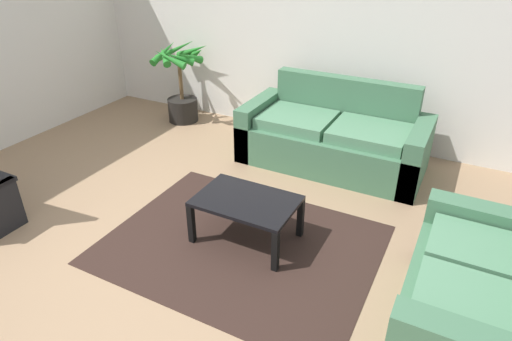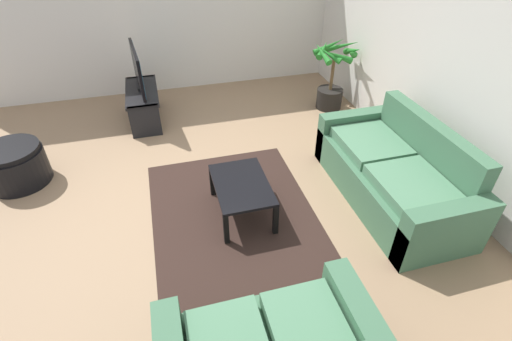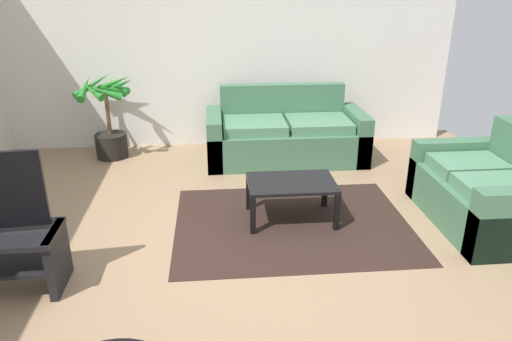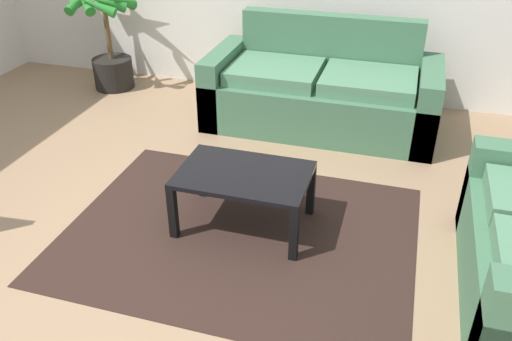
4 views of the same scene
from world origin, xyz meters
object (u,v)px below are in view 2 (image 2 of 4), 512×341
Objects in this scene: coffee_table at (242,188)px; ottoman at (15,165)px; tv_stand at (143,100)px; potted_palm at (332,79)px; couch_main at (393,175)px; tv at (137,69)px.

ottoman reaches higher than coffee_table.
potted_palm is (0.37, 2.85, 0.17)m from tv_stand.
couch_main is 2.40× the size of coffee_table.
couch_main reaches higher than ottoman.
coffee_table is 0.78× the size of potted_palm.
coffee_table is 2.71m from ottoman.
ottoman is at bearing -51.73° from tv.
coffee_table is at bearing -43.50° from potted_palm.
potted_palm reaches higher than couch_main.
ottoman is (1.19, -1.50, -0.56)m from tv.
couch_main is 1.95× the size of tv.
tv is 0.96× the size of potted_palm.
potted_palm is at bearing 100.59° from ottoman.
potted_palm is (0.37, 2.85, -0.32)m from tv.
couch_main is 3.69m from tv.
tv reaches higher than couch_main.
tv is 2.62m from coffee_table.
coffee_table is (2.42, 0.91, -0.45)m from tv.
potted_palm is at bearing 82.58° from tv_stand.
coffee_table is (-0.19, -1.66, 0.04)m from couch_main.
coffee_table is at bearing 20.71° from tv_stand.
potted_palm is 4.43m from ottoman.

